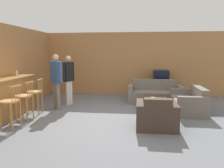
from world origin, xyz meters
name	(u,v)px	position (x,y,z in m)	size (l,w,h in m)	color
ground_plane	(113,120)	(0.00, 0.00, 0.00)	(24.00, 24.00, 0.00)	slate
wall_back	(123,64)	(0.00, 3.70, 1.30)	(9.40, 0.08, 2.60)	#B27A47
wall_left	(20,67)	(-3.26, 1.35, 1.30)	(0.08, 8.70, 2.60)	#B27A47
bar_counter	(3,99)	(-2.93, -0.21, 0.54)	(0.55, 2.69, 1.07)	#A87038
bar_chair_near	(10,104)	(-2.34, -0.82, 0.57)	(0.50, 0.50, 1.02)	#B77F42
bar_chair_mid	(25,98)	(-2.34, -0.17, 0.57)	(0.46, 0.46, 1.02)	#B77F42
bar_chair_far	(35,94)	(-2.34, 0.43, 0.57)	(0.46, 0.46, 1.02)	#B77F42
couch_far	(155,94)	(1.24, 2.35, 0.28)	(1.89, 0.93, 0.78)	#70665B
armchair_near	(156,116)	(1.07, -0.44, 0.28)	(0.94, 0.88, 0.76)	#423328
loveseat_right	(189,103)	(2.17, 1.13, 0.28)	(0.85, 1.54, 0.75)	#70665B
coffee_table	(156,100)	(1.17, 1.07, 0.36)	(0.64, 1.09, 0.41)	#472D1E
tv_unit	(161,89)	(1.54, 3.32, 0.31)	(1.06, 0.50, 0.62)	black
tv	(161,76)	(1.54, 3.32, 0.85)	(0.59, 0.46, 0.46)	black
bottle	(17,73)	(-2.94, 0.56, 1.17)	(0.07, 0.07, 0.22)	silver
book_on_table	(153,98)	(1.09, 0.99, 0.43)	(0.22, 0.22, 0.03)	#33704C
person_by_window	(69,77)	(-1.69, 1.58, 0.95)	(0.31, 0.47, 1.66)	silver
person_by_counter	(56,78)	(-1.88, 0.95, 0.98)	(0.45, 0.38, 1.71)	#756B5B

